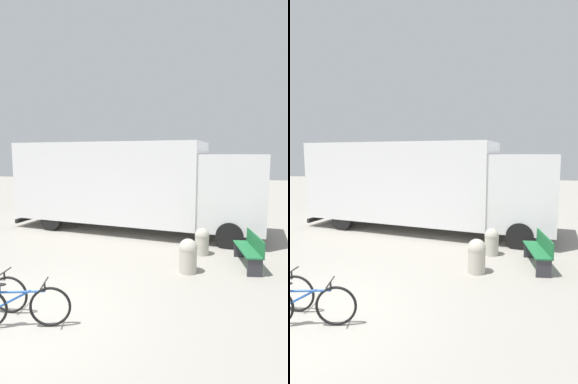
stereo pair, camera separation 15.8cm
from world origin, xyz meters
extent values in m
plane|color=gray|center=(0.00, 0.00, 0.00)|extent=(60.00, 60.00, 0.00)
cube|color=white|center=(-0.19, 6.66, 1.82)|extent=(7.30, 3.69, 2.84)
cube|color=silver|center=(4.24, 5.87, 1.61)|extent=(2.43, 2.73, 2.42)
cube|color=black|center=(-3.67, 7.28, 0.22)|extent=(0.52, 2.36, 0.16)
cylinder|color=black|center=(4.43, 6.94, 0.40)|extent=(0.84, 0.42, 0.81)
cylinder|color=black|center=(4.04, 4.79, 0.40)|extent=(0.84, 0.42, 0.81)
cylinder|color=black|center=(-1.89, 8.07, 0.40)|extent=(0.84, 0.42, 0.81)
cylinder|color=black|center=(-2.27, 5.92, 0.40)|extent=(0.84, 0.42, 0.81)
cube|color=#1E6638|center=(4.32, 3.37, 0.44)|extent=(0.54, 1.49, 0.04)
cube|color=#1E6638|center=(4.51, 3.39, 0.62)|extent=(0.18, 1.46, 0.40)
cube|color=#2D2D33|center=(4.39, 2.69, 0.21)|extent=(0.34, 0.08, 0.42)
cube|color=#2D2D33|center=(4.26, 4.05, 0.21)|extent=(0.34, 0.08, 0.42)
torus|color=black|center=(-0.23, 0.28, 0.34)|extent=(0.68, 0.09, 0.68)
cylinder|color=black|center=(-0.31, 0.28, 0.69)|extent=(0.03, 0.03, 0.14)
cylinder|color=black|center=(-0.31, 0.28, 0.76)|extent=(0.05, 0.44, 0.02)
torus|color=black|center=(0.69, 0.01, 0.34)|extent=(0.67, 0.20, 0.68)
cylinder|color=#1E4C9E|center=(0.20, -0.11, 0.61)|extent=(0.85, 0.24, 0.04)
cylinder|color=#1E4C9E|center=(0.12, -0.13, 0.49)|extent=(0.57, 0.17, 0.32)
cylinder|color=#1E4C9E|center=(-0.08, -0.17, 0.67)|extent=(0.03, 0.03, 0.11)
cylinder|color=black|center=(0.62, -0.01, 0.69)|extent=(0.03, 0.03, 0.14)
cylinder|color=black|center=(0.62, -0.01, 0.76)|extent=(0.13, 0.43, 0.02)
cylinder|color=#B2AD9E|center=(2.86, 2.71, 0.30)|extent=(0.42, 0.42, 0.60)
sphere|color=#B2AD9E|center=(2.86, 2.71, 0.60)|extent=(0.44, 0.44, 0.44)
cylinder|color=#B2AD9E|center=(3.21, 4.07, 0.28)|extent=(0.39, 0.39, 0.56)
sphere|color=#B2AD9E|center=(3.21, 4.07, 0.56)|extent=(0.40, 0.40, 0.40)
camera|label=1|loc=(3.00, -4.29, 2.83)|focal=28.00mm
camera|label=2|loc=(3.15, -4.26, 2.83)|focal=28.00mm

